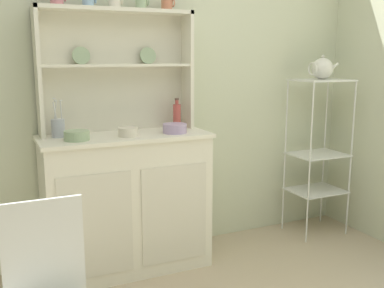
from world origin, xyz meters
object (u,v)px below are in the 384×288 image
Objects in this scene: hutch_shelf_unit at (116,62)px; utensil_jar at (58,127)px; jam_bottle at (177,116)px; porcelain_teapot at (322,69)px; bowl_mixing_large at (77,136)px; hutch_cabinet at (127,201)px; bakers_rack at (318,141)px.

utensil_jar is at bearing -167.45° from hutch_shelf_unit.
porcelain_teapot is (1.14, -0.10, 0.30)m from jam_bottle.
bowl_mixing_large is 1.87m from porcelain_teapot.
hutch_cabinet is 4.46× the size of utensil_jar.
utensil_jar reaches higher than hutch_cabinet.
bowl_mixing_large is at bearing -166.65° from hutch_cabinet.
hutch_cabinet is 7.18× the size of bowl_mixing_large.
hutch_shelf_unit is 0.54m from jam_bottle.
utensil_jar is 1.95m from porcelain_teapot.
porcelain_teapot reaches higher than bakers_rack.
hutch_shelf_unit is (0.00, 0.16, 0.88)m from hutch_cabinet.
porcelain_teapot reaches higher than hutch_cabinet.
hutch_cabinet is at bearing 179.48° from porcelain_teapot.
hutch_shelf_unit is 0.82× the size of bakers_rack.
bakers_rack is 5.86× the size of jam_bottle.
hutch_cabinet is 1.55m from bakers_rack.
bowl_mixing_large is at bearing -142.36° from hutch_shelf_unit.
hutch_shelf_unit is at bearing 37.64° from bowl_mixing_large.
bakers_rack reaches higher than bowl_mixing_large.
bakers_rack reaches higher than hutch_cabinet.
porcelain_teapot is (1.53, -0.01, 0.83)m from hutch_cabinet.
porcelain_teapot is (1.53, -0.18, -0.05)m from hutch_shelf_unit.
hutch_shelf_unit is 0.57m from bowl_mixing_large.
hutch_shelf_unit reaches higher than jam_bottle.
hutch_shelf_unit is 6.70× the size of bowl_mixing_large.
bowl_mixing_large is 0.72m from jam_bottle.
bakers_rack reaches higher than utensil_jar.
hutch_shelf_unit is 4.16× the size of utensil_jar.
hutch_shelf_unit is at bearing 168.64° from jam_bottle.
bakers_rack is 0.55m from porcelain_teapot.
utensil_jar is 0.95× the size of porcelain_teapot.
hutch_cabinet is 4.25× the size of porcelain_teapot.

